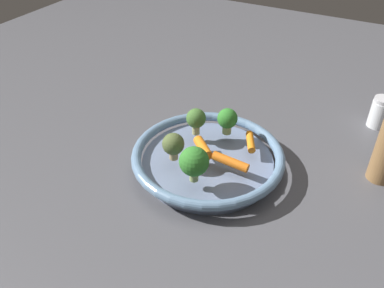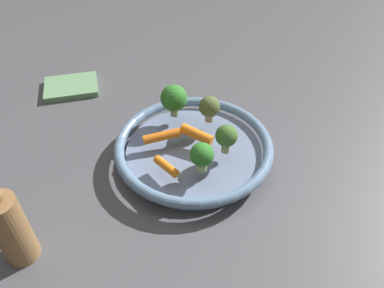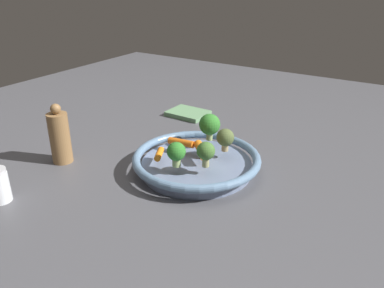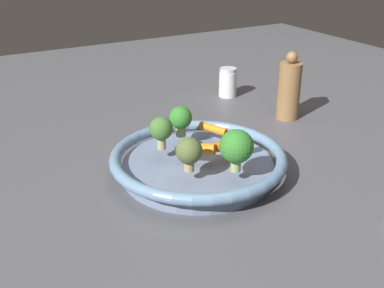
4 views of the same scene
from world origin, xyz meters
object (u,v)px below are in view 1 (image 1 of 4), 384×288
object	(u,v)px
serving_bowl	(208,159)
baby_carrot_left	(203,148)
broccoli_floret_edge	(227,119)
baby_carrot_near_rim	(251,142)
baby_carrot_back	(230,162)
broccoli_floret_small	(194,162)
salt_shaker	(380,112)
broccoli_floret_large	(196,119)
broccoli_floret_mid	(173,145)

from	to	relation	value
serving_bowl	baby_carrot_left	xyz separation A→B (m)	(0.01, 0.01, 0.03)
broccoli_floret_edge	baby_carrot_near_rim	bearing A→B (deg)	164.67
baby_carrot_back	broccoli_floret_edge	distance (m)	0.11
broccoli_floret_small	baby_carrot_back	bearing A→B (deg)	-120.78
baby_carrot_back	salt_shaker	size ratio (longest dim) A/B	0.97
broccoli_floret_edge	broccoli_floret_large	bearing A→B (deg)	30.60
broccoli_floret_mid	baby_carrot_near_rim	bearing A→B (deg)	-135.57
broccoli_floret_small	broccoli_floret_mid	world-z (taller)	broccoli_floret_small
broccoli_floret_small	broccoli_floret_edge	bearing A→B (deg)	-86.58
baby_carrot_left	broccoli_floret_edge	size ratio (longest dim) A/B	1.14
serving_bowl	broccoli_floret_small	xyz separation A→B (m)	(-0.02, 0.09, 0.06)
baby_carrot_back	baby_carrot_near_rim	bearing A→B (deg)	-96.53
baby_carrot_left	broccoli_floret_small	distance (m)	0.09
serving_bowl	broccoli_floret_small	bearing A→B (deg)	100.28
baby_carrot_left	broccoli_floret_small	xyz separation A→B (m)	(-0.02, 0.08, 0.03)
baby_carrot_back	broccoli_floret_edge	xyz separation A→B (m)	(0.05, -0.09, 0.02)
baby_carrot_back	salt_shaker	bearing A→B (deg)	-122.42
serving_bowl	broccoli_floret_edge	size ratio (longest dim) A/B	5.36
baby_carrot_left	salt_shaker	bearing A→B (deg)	-130.53
broccoli_floret_large	broccoli_floret_edge	world-z (taller)	broccoli_floret_large
serving_bowl	baby_carrot_back	distance (m)	0.07
baby_carrot_left	broccoli_floret_large	world-z (taller)	broccoli_floret_large
broccoli_floret_large	salt_shaker	bearing A→B (deg)	-138.82
baby_carrot_near_rim	salt_shaker	xyz separation A→B (m)	(-0.21, -0.26, -0.02)
baby_carrot_near_rim	broccoli_floret_mid	bearing A→B (deg)	44.43
baby_carrot_near_rim	broccoli_floret_small	distance (m)	0.15
baby_carrot_left	salt_shaker	distance (m)	0.43
baby_carrot_back	broccoli_floret_mid	bearing A→B (deg)	17.12
serving_bowl	baby_carrot_back	xyz separation A→B (m)	(-0.06, 0.02, 0.03)
baby_carrot_back	broccoli_floret_edge	size ratio (longest dim) A/B	1.25
salt_shaker	serving_bowl	bearing A→B (deg)	49.67
broccoli_floret_large	broccoli_floret_edge	distance (m)	0.06
serving_bowl	broccoli_floret_large	world-z (taller)	broccoli_floret_large
broccoli_floret_edge	broccoli_floret_mid	world-z (taller)	broccoli_floret_edge
broccoli_floret_large	broccoli_floret_small	bearing A→B (deg)	116.47
baby_carrot_near_rim	broccoli_floret_large	distance (m)	0.12
broccoli_floret_large	broccoli_floret_small	distance (m)	0.14
baby_carrot_left	broccoli_floret_mid	size ratio (longest dim) A/B	1.16
baby_carrot_left	baby_carrot_back	distance (m)	0.06
serving_bowl	baby_carrot_left	distance (m)	0.03
broccoli_floret_edge	broccoli_floret_mid	size ratio (longest dim) A/B	1.02
baby_carrot_near_rim	broccoli_floret_small	bearing A→B (deg)	71.33
broccoli_floret_mid	baby_carrot_back	bearing A→B (deg)	-162.88
broccoli_floret_large	broccoli_floret_mid	bearing A→B (deg)	91.03
baby_carrot_back	broccoli_floret_large	world-z (taller)	broccoli_floret_large
baby_carrot_near_rim	baby_carrot_left	bearing A→B (deg)	41.38
baby_carrot_near_rim	broccoli_floret_mid	world-z (taller)	broccoli_floret_mid
broccoli_floret_edge	broccoli_floret_small	bearing A→B (deg)	93.42
broccoli_floret_small	broccoli_floret_edge	size ratio (longest dim) A/B	1.22
baby_carrot_near_rim	broccoli_floret_mid	size ratio (longest dim) A/B	0.98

